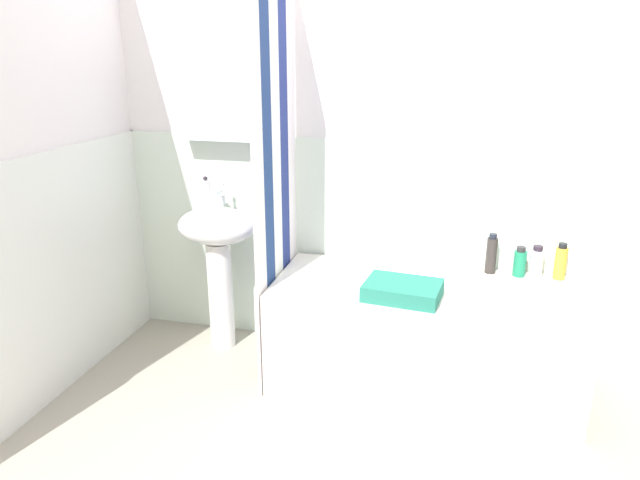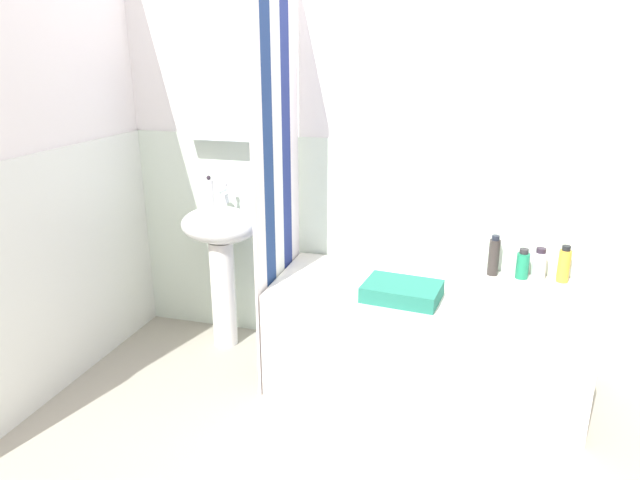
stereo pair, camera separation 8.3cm
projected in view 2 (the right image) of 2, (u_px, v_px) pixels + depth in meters
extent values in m
cube|color=white|center=(400.00, 140.00, 3.05)|extent=(3.60, 0.05, 2.40)
cube|color=silver|center=(394.00, 250.00, 3.20)|extent=(3.60, 0.02, 1.20)
cube|color=silver|center=(224.00, 87.00, 3.13)|extent=(0.48, 0.12, 0.56)
cube|color=silver|center=(19.00, 155.00, 2.61)|extent=(0.05, 1.81, 2.40)
cube|color=silver|center=(45.00, 280.00, 2.79)|extent=(0.02, 1.81, 1.20)
cylinder|color=white|center=(223.00, 294.00, 3.35)|extent=(0.14, 0.14, 0.63)
ellipsoid|color=silver|center=(220.00, 225.00, 3.22)|extent=(0.44, 0.34, 0.20)
cylinder|color=silver|center=(226.00, 199.00, 3.27)|extent=(0.03, 0.03, 0.05)
cylinder|color=silver|center=(222.00, 191.00, 3.21)|extent=(0.02, 0.10, 0.02)
sphere|color=silver|center=(225.00, 184.00, 3.24)|extent=(0.03, 0.03, 0.03)
cylinder|color=white|center=(209.00, 193.00, 3.20)|extent=(0.05, 0.05, 0.14)
sphere|color=#28202A|center=(209.00, 178.00, 3.18)|extent=(0.02, 0.02, 0.02)
cube|color=silver|center=(423.00, 337.00, 2.94)|extent=(1.50, 0.65, 0.54)
cube|color=white|center=(258.00, 199.00, 2.67)|extent=(0.01, 0.13, 2.00)
cube|color=navy|center=(268.00, 192.00, 2.79)|extent=(0.01, 0.13, 2.00)
cube|color=white|center=(277.00, 187.00, 2.91)|extent=(0.01, 0.13, 2.00)
cube|color=navy|center=(286.00, 181.00, 3.03)|extent=(0.01, 0.13, 2.00)
cube|color=white|center=(294.00, 176.00, 3.14)|extent=(0.01, 0.13, 2.00)
cylinder|color=gold|center=(564.00, 266.00, 2.90)|extent=(0.06, 0.06, 0.16)
cylinder|color=black|center=(566.00, 248.00, 2.87)|extent=(0.04, 0.04, 0.02)
cylinder|color=white|center=(539.00, 266.00, 2.93)|extent=(0.07, 0.07, 0.14)
cylinder|color=#2C212D|center=(541.00, 250.00, 2.91)|extent=(0.05, 0.05, 0.02)
cylinder|color=#1A7E54|center=(522.00, 266.00, 2.95)|extent=(0.06, 0.06, 0.13)
cylinder|color=#2A292B|center=(524.00, 251.00, 2.92)|extent=(0.04, 0.04, 0.02)
cylinder|color=#302B28|center=(494.00, 257.00, 2.99)|extent=(0.05, 0.05, 0.19)
cylinder|color=#1E222E|center=(496.00, 238.00, 2.95)|extent=(0.04, 0.04, 0.02)
cube|color=#267863|center=(402.00, 291.00, 2.71)|extent=(0.37, 0.29, 0.07)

